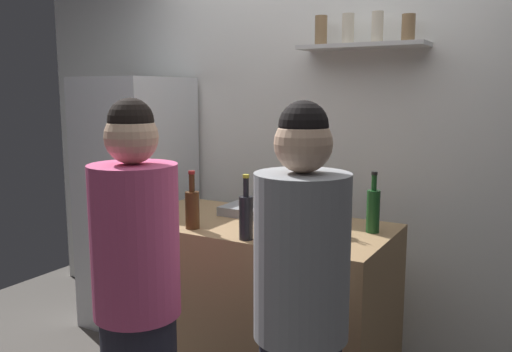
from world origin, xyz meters
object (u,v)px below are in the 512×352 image
wine_bottle_amber_glass (192,208)px  person_pink_top (138,306)px  utensil_holder (332,224)px  wine_bottle_dark_glass (246,216)px  water_bottle_plastic (146,199)px  person_grey_hoodie (301,327)px  wine_bottle_green_glass (373,209)px  wine_bottle_pale_glass (291,200)px  baking_pan (254,211)px  refrigerator (138,202)px

wine_bottle_amber_glass → person_pink_top: bearing=-73.2°
utensil_holder → wine_bottle_dark_glass: wine_bottle_dark_glass is taller
water_bottle_plastic → person_grey_hoodie: person_grey_hoodie is taller
utensil_holder → wine_bottle_green_glass: 0.22m
wine_bottle_green_glass → wine_bottle_pale_glass: bearing=175.8°
baking_pan → person_pink_top: bearing=-86.5°
baking_pan → wine_bottle_pale_glass: size_ratio=1.14×
utensil_holder → wine_bottle_amber_glass: bearing=-160.9°
person_pink_top → baking_pan: bearing=55.0°
wine_bottle_dark_glass → person_pink_top: 0.65m
wine_bottle_amber_glass → wine_bottle_dark_glass: size_ratio=0.95×
refrigerator → wine_bottle_green_glass: (1.75, -0.24, 0.19)m
wine_bottle_dark_glass → wine_bottle_green_glass: wine_bottle_dark_glass is taller
wine_bottle_amber_glass → water_bottle_plastic: size_ratio=1.14×
wine_bottle_green_glass → person_pink_top: person_pink_top is taller
wine_bottle_pale_glass → wine_bottle_dark_glass: (-0.01, -0.45, 0.01)m
person_grey_hoodie → person_pink_top: (-0.64, -0.15, 0.00)m
utensil_holder → person_pink_top: person_pink_top is taller
water_bottle_plastic → person_pink_top: 0.86m
wine_bottle_pale_glass → wine_bottle_amber_glass: 0.54m
wine_bottle_pale_glass → wine_bottle_dark_glass: wine_bottle_dark_glass is taller
refrigerator → wine_bottle_dark_glass: size_ratio=5.54×
refrigerator → wine_bottle_dark_glass: refrigerator is taller
wine_bottle_dark_glass → water_bottle_plastic: 0.67m
person_grey_hoodie → person_pink_top: person_pink_top is taller
wine_bottle_pale_glass → water_bottle_plastic: bearing=-150.3°
utensil_holder → water_bottle_plastic: water_bottle_plastic is taller
wine_bottle_dark_glass → person_pink_top: person_pink_top is taller
wine_bottle_amber_glass → wine_bottle_green_glass: bearing=24.8°
wine_bottle_dark_glass → refrigerator: bearing=152.6°
refrigerator → wine_bottle_dark_glass: 1.45m
baking_pan → person_pink_top: size_ratio=0.21×
utensil_holder → person_pink_top: size_ratio=0.13×
utensil_holder → person_grey_hoodie: bearing=-77.1°
wine_bottle_amber_glass → person_grey_hoodie: 0.98m
person_grey_hoodie → water_bottle_plastic: bearing=-60.4°
water_bottle_plastic → baking_pan: bearing=40.5°
refrigerator → water_bottle_plastic: (0.61, -0.60, 0.19)m
water_bottle_plastic → wine_bottle_green_glass: bearing=17.2°
utensil_holder → person_grey_hoodie: 0.75m
water_bottle_plastic → wine_bottle_amber_glass: bearing=-4.0°
wine_bottle_pale_glass → baking_pan: bearing=-178.9°
wine_bottle_amber_glass → utensil_holder: bearing=19.1°
wine_bottle_green_glass → water_bottle_plastic: wine_bottle_green_glass is taller
wine_bottle_pale_glass → wine_bottle_dark_glass: size_ratio=0.97×
wine_bottle_pale_glass → wine_bottle_amber_glass: (-0.35, -0.41, -0.00)m
baking_pan → wine_bottle_pale_glass: (0.23, 0.00, 0.08)m
person_grey_hoodie → wine_bottle_pale_glass: bearing=-99.1°
wine_bottle_pale_glass → person_pink_top: bearing=-99.2°
baking_pan → wine_bottle_green_glass: size_ratio=1.12×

